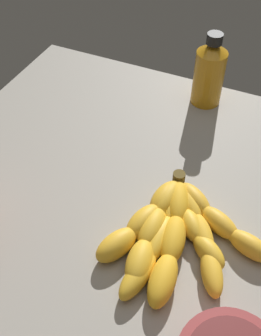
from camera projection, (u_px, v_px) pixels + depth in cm
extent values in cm
cube|color=gray|center=(151.00, 207.00, 66.86)|extent=(79.63, 68.96, 3.21)
ellipsoid|color=gold|center=(165.00, 198.00, 63.82)|extent=(4.60, 7.52, 3.55)
ellipsoid|color=gold|center=(144.00, 221.00, 60.71)|extent=(5.38, 7.77, 3.55)
ellipsoid|color=gold|center=(117.00, 245.00, 57.93)|extent=(6.07, 7.89, 3.55)
ellipsoid|color=gold|center=(167.00, 199.00, 63.57)|extent=(4.06, 7.65, 3.60)
ellipsoid|color=gold|center=(152.00, 228.00, 59.86)|extent=(3.91, 7.58, 3.60)
ellipsoid|color=gold|center=(139.00, 262.00, 55.99)|extent=(4.65, 7.88, 3.60)
ellipsoid|color=gold|center=(172.00, 204.00, 63.31)|extent=(4.20, 8.66, 3.03)
ellipsoid|color=gold|center=(159.00, 238.00, 59.01)|extent=(3.06, 8.32, 3.03)
ellipsoid|color=gold|center=(138.00, 275.00, 54.98)|extent=(4.14, 8.65, 3.03)
ellipsoid|color=gold|center=(177.00, 203.00, 63.03)|extent=(5.84, 8.92, 3.55)
ellipsoid|color=gold|center=(173.00, 239.00, 58.57)|extent=(5.12, 8.78, 3.55)
ellipsoid|color=gold|center=(163.00, 280.00, 54.20)|extent=(4.33, 8.55, 3.55)
ellipsoid|color=gold|center=(182.00, 200.00, 63.81)|extent=(5.57, 6.79, 3.00)
ellipsoid|color=gold|center=(192.00, 226.00, 60.53)|extent=(6.28, 6.56, 3.00)
ellipsoid|color=gold|center=(209.00, 252.00, 57.47)|extent=(6.70, 6.01, 3.00)
ellipsoid|color=gold|center=(189.00, 203.00, 63.58)|extent=(7.09, 7.59, 2.85)
ellipsoid|color=gold|center=(202.00, 235.00, 59.53)|extent=(6.52, 7.88, 2.85)
ellipsoid|color=gold|center=(212.00, 272.00, 55.39)|extent=(5.84, 8.04, 2.85)
ellipsoid|color=gold|center=(194.00, 199.00, 63.96)|extent=(7.42, 6.50, 3.09)
ellipsoid|color=gold|center=(219.00, 223.00, 60.84)|extent=(7.56, 5.87, 3.09)
ellipsoid|color=gold|center=(250.00, 246.00, 58.07)|extent=(7.53, 5.11, 3.09)
cylinder|color=brown|center=(179.00, 180.00, 66.30)|extent=(2.00, 2.00, 3.00)
cylinder|color=#C68316|center=(210.00, 78.00, 79.49)|extent=(5.85, 5.85, 10.94)
cone|color=#C68316|center=(215.00, 48.00, 74.87)|extent=(5.85, 5.85, 1.80)
cylinder|color=black|center=(216.00, 39.00, 73.52)|extent=(2.92, 2.92, 1.93)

